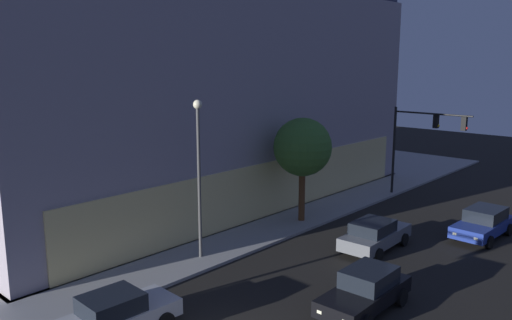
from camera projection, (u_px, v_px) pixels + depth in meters
name	position (u px, v px, depth m)	size (l,w,h in m)	color
modern_building	(158.00, 82.00, 38.25)	(32.49, 22.59, 16.28)	#4C4C51
traffic_light_far_corner	(422.00, 134.00, 35.66)	(0.35, 5.48, 6.26)	black
street_lamp_sidewalk	(199.00, 160.00, 24.56)	(0.44, 0.44, 7.71)	#494949
sidewalk_tree	(303.00, 148.00, 30.46)	(3.46, 3.46, 6.21)	brown
car_silver	(118.00, 314.00, 18.35)	(4.28, 2.20, 1.61)	#B7BABF
car_black	(365.00, 290.00, 20.17)	(4.59, 2.10, 1.65)	black
car_grey	(375.00, 235.00, 26.69)	(4.71, 2.19, 1.59)	slate
car_blue	(483.00, 223.00, 28.55)	(4.66, 2.24, 1.63)	navy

